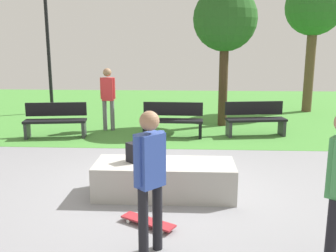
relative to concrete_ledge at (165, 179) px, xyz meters
name	(u,v)px	position (x,y,z in m)	size (l,w,h in m)	color
ground_plane	(161,186)	(-0.09, 0.37, -0.28)	(28.00, 28.00, 0.00)	gray
grass_lawn	(176,108)	(-0.09, 8.58, -0.27)	(26.60, 11.60, 0.01)	#478C38
concrete_ledge	(165,179)	(0.00, 0.00, 0.00)	(2.26, 0.86, 0.55)	#A8A59E
backpack_on_ledge	(136,152)	(-0.47, 0.06, 0.44)	(0.28, 0.20, 0.32)	black
skater_watching	(150,172)	(-0.06, -1.76, 0.73)	(0.36, 0.37, 1.71)	black
skateboard_by_ledge	(148,221)	(-0.16, -1.10, -0.21)	(0.79, 0.58, 0.08)	#A5262D
park_bench_near_path	(173,119)	(-0.03, 4.03, 0.20)	(1.61, 0.51, 0.91)	black
park_bench_by_oak	(56,119)	(-3.13, 3.82, 0.20)	(1.65, 0.69, 0.91)	black
park_bench_near_lamppost	(255,118)	(2.20, 4.29, 0.20)	(1.65, 0.70, 0.91)	black
tree_broad_elm	(225,21)	(1.43, 5.56, 2.82)	(1.86, 1.86, 4.08)	#42301E
tree_slender_maple	(314,9)	(4.76, 8.18, 3.36)	(2.00, 2.00, 4.73)	brown
lamp_post	(48,40)	(-4.56, 7.51, 2.29)	(0.28, 0.28, 4.23)	black
pedestrian_with_backpack	(108,93)	(-1.89, 4.74, 0.80)	(0.43, 0.36, 1.78)	slate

